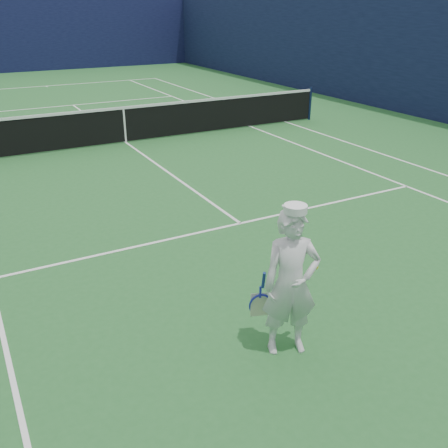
% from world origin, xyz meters
% --- Properties ---
extents(ground, '(80.00, 80.00, 0.00)m').
position_xyz_m(ground, '(0.00, 0.00, 0.00)').
color(ground, '#25612A').
rests_on(ground, ground).
extents(court_markings, '(11.03, 23.83, 0.01)m').
position_xyz_m(court_markings, '(0.00, 0.00, 0.00)').
color(court_markings, white).
rests_on(court_markings, ground).
extents(windscreen_fence, '(20.12, 36.12, 4.00)m').
position_xyz_m(windscreen_fence, '(0.00, 0.00, 2.00)').
color(windscreen_fence, '#0F1237').
rests_on(windscreen_fence, ground).
extents(tennis_net, '(12.88, 0.09, 1.07)m').
position_xyz_m(tennis_net, '(0.00, 0.00, 0.55)').
color(tennis_net, '#141E4C').
rests_on(tennis_net, ground).
extents(tennis_player, '(0.72, 0.67, 1.75)m').
position_xyz_m(tennis_player, '(-1.30, -9.68, 0.86)').
color(tennis_player, silver).
rests_on(tennis_player, ground).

